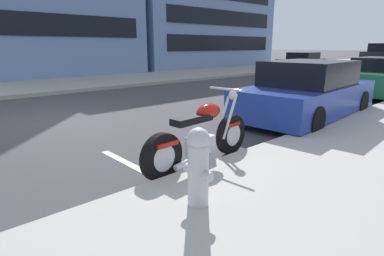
% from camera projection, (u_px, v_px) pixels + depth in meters
% --- Properties ---
extents(ground_plane, '(260.00, 260.00, 0.00)m').
position_uv_depth(ground_plane, '(50.00, 123.00, 7.37)').
color(ground_plane, '#3D3D3F').
extents(sidewalk_far_curb, '(120.00, 5.00, 0.14)m').
position_uv_depth(sidewalk_far_curb, '(205.00, 73.00, 20.13)').
color(sidewalk_far_curb, gray).
rests_on(sidewalk_far_curb, ground).
extents(parking_stall_stripe, '(0.12, 2.20, 0.01)m').
position_uv_depth(parking_stall_stripe, '(140.00, 169.00, 4.62)').
color(parking_stall_stripe, silver).
rests_on(parking_stall_stripe, ground).
extents(parked_motorcycle, '(2.20, 0.62, 1.13)m').
position_uv_depth(parked_motorcycle, '(201.00, 138.00, 4.69)').
color(parked_motorcycle, black).
rests_on(parked_motorcycle, ground).
extents(parked_car_at_intersection, '(4.52, 2.08, 1.42)m').
position_uv_depth(parked_car_at_intersection, '(308.00, 92.00, 7.74)').
color(parked_car_at_intersection, navy).
rests_on(parked_car_at_intersection, ground).
extents(parked_car_mid_block, '(4.56, 2.01, 1.36)m').
position_uv_depth(parked_car_mid_block, '(382.00, 77.00, 11.54)').
color(parked_car_mid_block, '#236638').
rests_on(parked_car_mid_block, ground).
extents(car_opposite_curb, '(4.19, 2.00, 1.32)m').
position_uv_depth(car_opposite_curb, '(302.00, 62.00, 22.13)').
color(car_opposite_curb, '#4C515B').
rests_on(car_opposite_curb, ground).
extents(fire_hydrant, '(0.24, 0.36, 0.84)m').
position_uv_depth(fire_hydrant, '(198.00, 165.00, 3.22)').
color(fire_hydrant, '#B7B7BC').
rests_on(fire_hydrant, sidewalk_near_curb).
extents(townhouse_near_left, '(13.05, 9.21, 8.92)m').
position_uv_depth(townhouse_near_left, '(184.00, 13.00, 26.67)').
color(townhouse_near_left, '#6B84B2').
rests_on(townhouse_near_left, ground).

